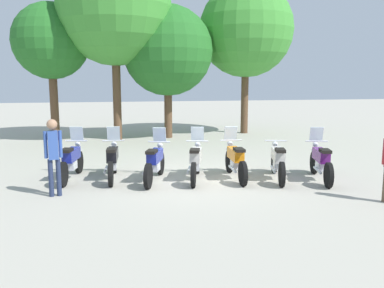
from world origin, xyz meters
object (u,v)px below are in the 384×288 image
object	(u,v)px
motorcycle_0	(72,160)
motorcycle_4	(235,160)
tree_1	(114,8)
person_0	(53,151)
motorcycle_5	(278,161)
motorcycle_6	(321,161)
motorcycle_1	(113,160)
tree_3	(246,30)
tree_0	(51,42)
motorcycle_3	(196,161)
tree_2	(168,51)
motorcycle_2	(155,162)

from	to	relation	value
motorcycle_0	motorcycle_4	size ratio (longest dim) A/B	0.99
tree_1	person_0	bearing A→B (deg)	-100.50
motorcycle_4	motorcycle_5	xyz separation A→B (m)	(1.10, -0.31, -0.01)
person_0	motorcycle_6	bearing A→B (deg)	82.22
motorcycle_1	motorcycle_6	world-z (taller)	same
motorcycle_6	tree_3	xyz separation A→B (m)	(1.14, 9.67, 4.55)
person_0	tree_0	bearing A→B (deg)	177.42
motorcycle_3	motorcycle_5	size ratio (longest dim) A/B	1.00
motorcycle_4	person_0	bearing A→B (deg)	103.91
motorcycle_0	motorcycle_6	xyz separation A→B (m)	(6.56, -1.42, 0.00)
motorcycle_1	motorcycle_4	size ratio (longest dim) A/B	1.00
motorcycle_0	motorcycle_6	bearing A→B (deg)	-91.71
person_0	tree_0	world-z (taller)	tree_0
person_0	tree_0	xyz separation A→B (m)	(-1.11, 9.23, 3.23)
motorcycle_0	tree_3	xyz separation A→B (m)	(7.70, 8.25, 4.55)
motorcycle_4	motorcycle_6	size ratio (longest dim) A/B	1.02
motorcycle_5	motorcycle_6	distance (m)	1.14
person_0	tree_3	xyz separation A→B (m)	(7.94, 9.87, 4.00)
tree_0	tree_2	bearing A→B (deg)	-2.51
motorcycle_1	motorcycle_5	xyz separation A→B (m)	(4.38, -0.93, -0.01)
person_0	tree_1	size ratio (longest dim) A/B	0.22
motorcycle_1	motorcycle_3	size ratio (longest dim) A/B	1.03
motorcycle_2	tree_1	size ratio (longest dim) A/B	0.26
motorcycle_4	tree_1	xyz separation A→B (m)	(-2.98, 7.94, 5.20)
person_0	tree_1	world-z (taller)	tree_1
motorcycle_0	tree_1	xyz separation A→B (m)	(1.39, 7.14, 5.20)
motorcycle_2	motorcycle_3	bearing A→B (deg)	-75.48
motorcycle_5	tree_3	distance (m)	10.66
motorcycle_0	tree_3	world-z (taller)	tree_3
motorcycle_5	motorcycle_4	bearing A→B (deg)	89.87
tree_0	tree_1	distance (m)	3.11
tree_0	tree_2	distance (m)	5.07
motorcycle_0	tree_2	xyz separation A→B (m)	(3.71, 7.39, 3.45)
motorcycle_3	motorcycle_6	bearing A→B (deg)	-85.95
motorcycle_4	tree_2	bearing A→B (deg)	8.46
motorcycle_0	motorcycle_2	xyz separation A→B (m)	(2.19, -0.64, 0.00)
tree_0	motorcycle_1	bearing A→B (deg)	-72.67
tree_2	tree_3	world-z (taller)	tree_3
tree_0	tree_1	world-z (taller)	tree_1
motorcycle_0	motorcycle_6	world-z (taller)	same
motorcycle_1	motorcycle_5	bearing A→B (deg)	-97.58
person_0	tree_2	world-z (taller)	tree_2
motorcycle_2	tree_0	world-z (taller)	tree_0
motorcycle_4	motorcycle_5	world-z (taller)	motorcycle_4
motorcycle_3	tree_0	distance (m)	10.24
motorcycle_5	tree_1	bearing A→B (deg)	42.11
motorcycle_4	motorcycle_3	bearing A→B (deg)	89.18
motorcycle_4	motorcycle_6	xyz separation A→B (m)	(2.19, -0.62, 0.00)
motorcycle_0	tree_3	bearing A→B (deg)	-32.48
motorcycle_0	motorcycle_1	world-z (taller)	same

